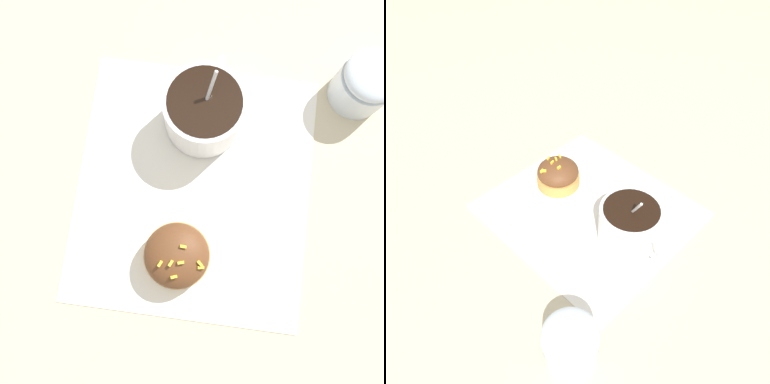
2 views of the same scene
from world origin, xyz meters
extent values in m
plane|color=#C6B793|center=(0.00, 0.00, 0.00)|extent=(3.00, 3.00, 0.00)
cube|color=white|center=(0.00, 0.00, 0.00)|extent=(0.32, 0.29, 0.00)
cylinder|color=white|center=(0.09, 0.00, 0.04)|extent=(0.10, 0.10, 0.07)
cylinder|color=black|center=(0.09, 0.00, 0.06)|extent=(0.09, 0.09, 0.01)
torus|color=white|center=(0.14, -0.01, 0.04)|extent=(0.04, 0.02, 0.04)
ellipsoid|color=silver|center=(0.11, -0.01, 0.01)|extent=(0.03, 0.02, 0.01)
cylinder|color=silver|center=(0.08, 0.00, 0.06)|extent=(0.05, 0.02, 0.09)
cylinder|color=#D19347|center=(-0.08, 0.01, 0.01)|extent=(0.08, 0.08, 0.02)
ellipsoid|color=brown|center=(-0.08, 0.01, 0.03)|extent=(0.07, 0.07, 0.04)
cube|color=yellow|center=(-0.09, -0.02, 0.05)|extent=(0.01, 0.01, 0.00)
cube|color=yellow|center=(-0.09, 0.00, 0.05)|extent=(0.01, 0.01, 0.00)
cube|color=yellow|center=(-0.10, 0.02, 0.05)|extent=(0.01, 0.01, 0.00)
cube|color=yellow|center=(-0.09, 0.01, 0.05)|extent=(0.01, 0.01, 0.00)
cube|color=yellow|center=(-0.09, -0.02, 0.04)|extent=(0.00, 0.01, 0.00)
cube|color=yellow|center=(-0.07, 0.00, 0.05)|extent=(0.00, 0.01, 0.00)
cube|color=yellow|center=(-0.11, 0.01, 0.05)|extent=(0.01, 0.01, 0.00)
cylinder|color=silver|center=(0.15, -0.19, 0.02)|extent=(0.07, 0.07, 0.05)
ellipsoid|color=silver|center=(0.15, -0.19, 0.05)|extent=(0.07, 0.07, 0.02)
camera|label=1|loc=(-0.08, -0.01, 0.46)|focal=35.00mm
camera|label=2|loc=(0.29, -0.31, 0.48)|focal=35.00mm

